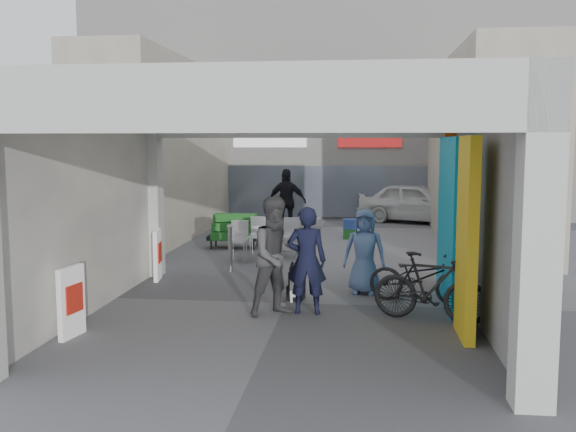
# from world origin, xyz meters

# --- Properties ---
(ground) EXTENTS (90.00, 90.00, 0.00)m
(ground) POSITION_xyz_m (0.00, 0.00, 0.00)
(ground) COLOR slate
(ground) RESTS_ON ground
(arcade_canopy) EXTENTS (6.40, 6.45, 6.40)m
(arcade_canopy) POSITION_xyz_m (0.54, -0.82, 2.30)
(arcade_canopy) COLOR #BBBCB7
(arcade_canopy) RESTS_ON ground
(far_building) EXTENTS (18.00, 4.08, 8.00)m
(far_building) POSITION_xyz_m (-0.00, 13.99, 3.99)
(far_building) COLOR silver
(far_building) RESTS_ON ground
(plaza_bldg_left) EXTENTS (2.00, 9.00, 5.00)m
(plaza_bldg_left) POSITION_xyz_m (-4.50, 7.50, 2.50)
(plaza_bldg_left) COLOR #BAB19A
(plaza_bldg_left) RESTS_ON ground
(plaza_bldg_right) EXTENTS (2.00, 9.00, 5.00)m
(plaza_bldg_right) POSITION_xyz_m (4.50, 7.50, 2.50)
(plaza_bldg_right) COLOR #BAB19A
(plaza_bldg_right) RESTS_ON ground
(bollard_left) EXTENTS (0.09, 0.09, 0.98)m
(bollard_left) POSITION_xyz_m (-1.48, 2.49, 0.49)
(bollard_left) COLOR gray
(bollard_left) RESTS_ON ground
(bollard_center) EXTENTS (0.09, 0.09, 0.87)m
(bollard_center) POSITION_xyz_m (0.12, 2.48, 0.43)
(bollard_center) COLOR gray
(bollard_center) RESTS_ON ground
(bollard_right) EXTENTS (0.09, 0.09, 0.85)m
(bollard_right) POSITION_xyz_m (1.47, 2.37, 0.42)
(bollard_right) COLOR gray
(bollard_right) RESTS_ON ground
(advert_board_near) EXTENTS (0.17, 0.56, 1.00)m
(advert_board_near) POSITION_xyz_m (-2.75, -2.25, 0.51)
(advert_board_near) COLOR silver
(advert_board_near) RESTS_ON ground
(advert_board_far) EXTENTS (0.17, 0.56, 1.00)m
(advert_board_far) POSITION_xyz_m (-2.75, 1.55, 0.51)
(advert_board_far) COLOR silver
(advert_board_far) RESTS_ON ground
(cafe_set) EXTENTS (1.53, 1.23, 0.92)m
(cafe_set) POSITION_xyz_m (-1.05, 4.22, 0.33)
(cafe_set) COLOR #B3B3B9
(cafe_set) RESTS_ON ground
(produce_stand) EXTENTS (1.32, 0.71, 0.87)m
(produce_stand) POSITION_xyz_m (-2.01, 5.57, 0.34)
(produce_stand) COLOR black
(produce_stand) RESTS_ON ground
(crate_stack) EXTENTS (0.46, 0.36, 0.56)m
(crate_stack) POSITION_xyz_m (0.97, 7.54, 0.28)
(crate_stack) COLOR #195A1E
(crate_stack) RESTS_ON ground
(border_collie) EXTENTS (0.26, 0.51, 0.70)m
(border_collie) POSITION_xyz_m (0.14, 0.19, 0.28)
(border_collie) COLOR black
(border_collie) RESTS_ON ground
(man_with_dog) EXTENTS (0.63, 0.42, 1.71)m
(man_with_dog) POSITION_xyz_m (0.40, -0.62, 0.86)
(man_with_dog) COLOR black
(man_with_dog) RESTS_ON ground
(man_back_turned) EXTENTS (1.15, 1.09, 1.87)m
(man_back_turned) POSITION_xyz_m (-0.06, -0.74, 0.94)
(man_back_turned) COLOR #434346
(man_back_turned) RESTS_ON ground
(man_elderly) EXTENTS (0.78, 0.54, 1.53)m
(man_elderly) POSITION_xyz_m (1.31, 0.86, 0.77)
(man_elderly) COLOR #5D7AB4
(man_elderly) RESTS_ON ground
(man_crates) EXTENTS (1.16, 0.51, 1.95)m
(man_crates) POSITION_xyz_m (-0.95, 8.18, 0.97)
(man_crates) COLOR black
(man_crates) RESTS_ON ground
(bicycle_front) EXTENTS (1.81, 1.06, 0.90)m
(bicycle_front) POSITION_xyz_m (2.24, 0.26, 0.45)
(bicycle_front) COLOR black
(bicycle_front) RESTS_ON ground
(bicycle_rear) EXTENTS (1.83, 1.04, 1.06)m
(bicycle_rear) POSITION_xyz_m (2.30, -0.88, 0.53)
(bicycle_rear) COLOR black
(bicycle_rear) RESTS_ON ground
(white_van) EXTENTS (4.30, 3.13, 1.36)m
(white_van) POSITION_xyz_m (3.14, 11.50, 0.68)
(white_van) COLOR silver
(white_van) RESTS_ON ground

